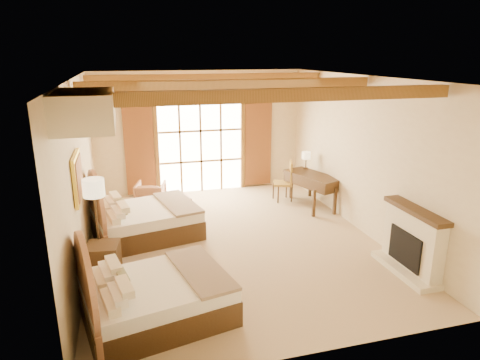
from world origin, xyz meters
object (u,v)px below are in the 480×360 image
object	(u,v)px
armchair	(151,195)
desk	(312,189)
bed_far	(139,218)
nightstand	(104,261)
bed_near	(147,295)

from	to	relation	value
armchair	desk	bearing A→B (deg)	-178.52
bed_far	armchair	distance (m)	1.77
nightstand	desk	size ratio (longest dim) A/B	0.38
bed_near	desk	world-z (taller)	bed_near
desk	nightstand	bearing A→B (deg)	-172.90
nightstand	armchair	size ratio (longest dim) A/B	0.89
bed_near	nightstand	size ratio (longest dim) A/B	3.66
bed_near	bed_far	world-z (taller)	bed_far
desk	bed_near	bearing A→B (deg)	-157.35
desk	bed_far	bearing A→B (deg)	171.69
bed_far	desk	world-z (taller)	bed_far
nightstand	armchair	xyz separation A→B (m)	(0.99, 3.30, 0.01)
bed_near	armchair	bearing A→B (deg)	73.23
bed_near	nightstand	world-z (taller)	bed_near
bed_near	desk	distance (m)	5.62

